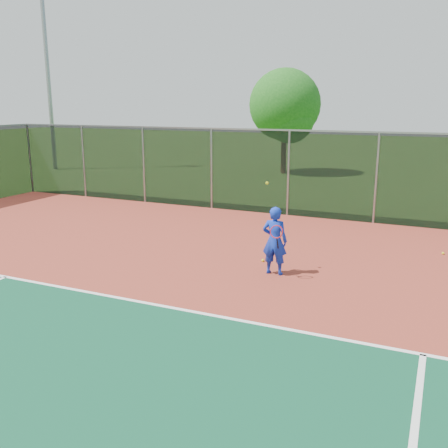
{
  "coord_description": "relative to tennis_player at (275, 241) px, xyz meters",
  "views": [
    {
      "loc": [
        2.03,
        -4.9,
        3.94
      ],
      "look_at": [
        -2.37,
        5.0,
        1.3
      ],
      "focal_mm": 40.0,
      "sensor_mm": 36.0,
      "label": 1
    }
  ],
  "objects": [
    {
      "name": "tennis_player",
      "position": [
        0.0,
        0.0,
        0.0
      ],
      "size": [
        0.6,
        0.62,
        2.16
      ],
      "color": "#122FB1",
      "rests_on": "court_apron"
    },
    {
      "name": "practice_ball_0",
      "position": [
        -0.54,
        0.75,
        -0.77
      ],
      "size": [
        0.07,
        0.07,
        0.07
      ],
      "primitive_type": "sphere",
      "color": "yellow",
      "rests_on": "court_apron"
    },
    {
      "name": "court_apron",
      "position": [
        1.42,
        -3.76,
        -0.82
      ],
      "size": [
        30.0,
        20.0,
        0.02
      ],
      "primitive_type": "cube",
      "color": "maroon",
      "rests_on": "ground"
    },
    {
      "name": "ground",
      "position": [
        1.42,
        -5.76,
        -0.83
      ],
      "size": [
        120.0,
        120.0,
        0.0
      ],
      "primitive_type": "plane",
      "color": "#305F1B",
      "rests_on": "ground"
    },
    {
      "name": "tree_back_left",
      "position": [
        -4.94,
        16.72,
        2.83
      ],
      "size": [
        3.97,
        3.97,
        5.84
      ],
      "color": "#382814",
      "rests_on": "ground"
    },
    {
      "name": "practice_ball_1",
      "position": [
        3.63,
        3.28,
        -0.77
      ],
      "size": [
        0.07,
        0.07,
        0.07
      ],
      "primitive_type": "sphere",
      "color": "yellow",
      "rests_on": "court_apron"
    },
    {
      "name": "fence_back",
      "position": [
        1.42,
        6.24,
        0.73
      ],
      "size": [
        30.0,
        0.06,
        3.03
      ],
      "color": "black",
      "rests_on": "court_apron"
    },
    {
      "name": "floodlight_nw",
      "position": [
        -18.28,
        12.89,
        6.52
      ],
      "size": [
        0.9,
        0.4,
        13.14
      ],
      "color": "gray",
      "rests_on": "ground"
    }
  ]
}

